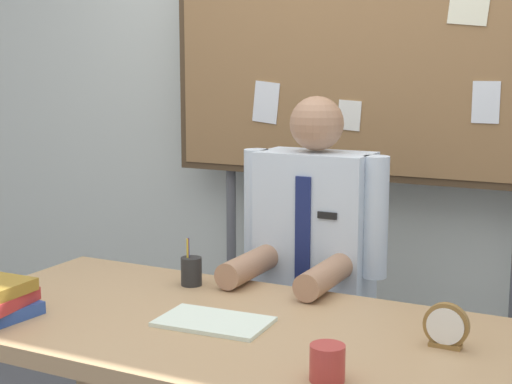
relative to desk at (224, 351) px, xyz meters
The scene contains 8 objects.
back_wall 1.52m from the desk, 90.00° to the left, with size 6.40×0.08×2.70m, color silver.
desk is the anchor object (origin of this frame).
person 0.66m from the desk, 90.00° to the left, with size 0.55×0.56×1.37m.
bulletin_board 1.42m from the desk, 89.99° to the left, with size 1.72×0.09×2.02m.
open_notebook 0.10m from the desk, 137.58° to the right, with size 0.31×0.19×0.01m, color silver.
desk_clock 0.63m from the desk, ahead, with size 0.12×0.04×0.12m.
coffee_mug 0.50m from the desk, 30.29° to the right, with size 0.08×0.08×0.09m, color #B23833.
pen_holder 0.42m from the desk, 135.32° to the left, with size 0.07×0.07×0.16m.
Camera 1 is at (1.03, -1.82, 1.48)m, focal length 53.60 mm.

